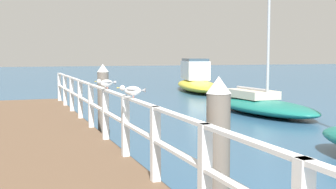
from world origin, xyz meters
TOP-DOWN VIEW (x-y plane):
  - pier_deck at (0.00, 9.18)m, footprint 2.45×18.35m
  - pier_railing at (1.15, 9.18)m, footprint 0.12×16.87m
  - dock_piling_near at (1.53, 4.62)m, footprint 0.29×0.29m
  - dock_piling_far at (1.53, 11.23)m, footprint 0.29×0.29m
  - seagull_foreground at (1.14, 7.00)m, footprint 0.44×0.28m
  - seagull_background at (1.14, 9.02)m, footprint 0.47×0.24m
  - boat_1 at (8.07, 14.48)m, footprint 2.39×5.90m
  - boat_2 at (9.76, 24.50)m, footprint 3.24×6.96m

SIDE VIEW (x-z plane):
  - pier_deck at x=0.00m, z-range 0.00..0.42m
  - boat_1 at x=8.07m, z-range -3.07..3.74m
  - boat_2 at x=9.76m, z-range -0.32..1.59m
  - dock_piling_near at x=1.53m, z-range 0.01..1.94m
  - dock_piling_far at x=1.53m, z-range 0.01..1.94m
  - pier_railing at x=1.15m, z-range 0.54..1.60m
  - seagull_foreground at x=1.14m, z-range 1.50..1.71m
  - seagull_background at x=1.14m, z-range 1.50..1.71m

